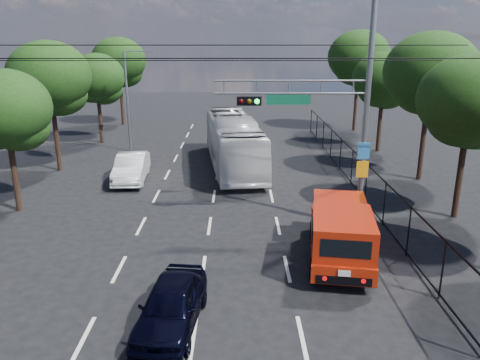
{
  "coord_description": "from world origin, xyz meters",
  "views": [
    {
      "loc": [
        1.23,
        -11.02,
        7.91
      ],
      "look_at": [
        1.32,
        5.7,
        2.8
      ],
      "focal_mm": 35.0,
      "sensor_mm": 36.0,
      "label": 1
    }
  ],
  "objects_px": {
    "red_pickup": "(340,231)",
    "white_bus": "(233,142)",
    "signal_mast": "(337,106)",
    "white_van": "(131,167)",
    "navy_hatchback": "(171,305)"
  },
  "relations": [
    {
      "from": "red_pickup",
      "to": "white_bus",
      "type": "distance_m",
      "value": 13.69
    },
    {
      "from": "white_bus",
      "to": "white_van",
      "type": "xyz_separation_m",
      "value": [
        -5.84,
        -2.96,
        -0.83
      ]
    },
    {
      "from": "white_bus",
      "to": "white_van",
      "type": "distance_m",
      "value": 6.6
    },
    {
      "from": "red_pickup",
      "to": "navy_hatchback",
      "type": "distance_m",
      "value": 7.02
    },
    {
      "from": "white_bus",
      "to": "navy_hatchback",
      "type": "bearing_deg",
      "value": -102.43
    },
    {
      "from": "red_pickup",
      "to": "white_bus",
      "type": "bearing_deg",
      "value": 107.03
    },
    {
      "from": "signal_mast",
      "to": "red_pickup",
      "type": "height_order",
      "value": "signal_mast"
    },
    {
      "from": "red_pickup",
      "to": "signal_mast",
      "type": "bearing_deg",
      "value": 84.73
    },
    {
      "from": "red_pickup",
      "to": "navy_hatchback",
      "type": "relative_size",
      "value": 1.49
    },
    {
      "from": "signal_mast",
      "to": "red_pickup",
      "type": "relative_size",
      "value": 1.6
    },
    {
      "from": "signal_mast",
      "to": "red_pickup",
      "type": "bearing_deg",
      "value": -95.27
    },
    {
      "from": "signal_mast",
      "to": "navy_hatchback",
      "type": "bearing_deg",
      "value": -128.68
    },
    {
      "from": "red_pickup",
      "to": "white_bus",
      "type": "xyz_separation_m",
      "value": [
        -4.01,
        13.08,
        0.47
      ]
    },
    {
      "from": "signal_mast",
      "to": "white_bus",
      "type": "bearing_deg",
      "value": 113.66
    },
    {
      "from": "white_van",
      "to": "navy_hatchback",
      "type": "bearing_deg",
      "value": -77.35
    }
  ]
}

